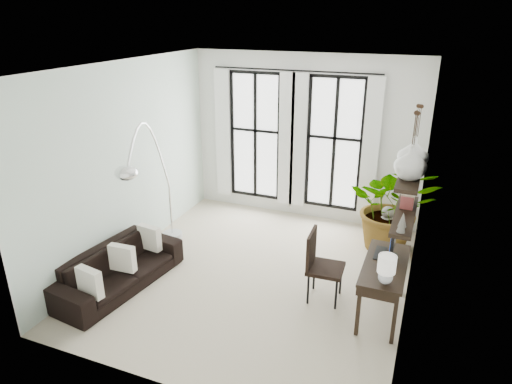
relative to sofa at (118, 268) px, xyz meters
The scene contains 16 objects.
floor 2.11m from the sofa, 30.38° to the left, with size 5.00×5.00×0.00m, color beige.
ceiling 3.57m from the sofa, 30.38° to the left, with size 5.00×5.00×0.00m, color white.
wall_left 1.73m from the sofa, 113.10° to the left, with size 5.00×5.00×0.00m, color silver.
wall_right 4.38m from the sofa, 14.60° to the left, with size 5.00×5.00×0.00m, color white.
wall_back 4.19m from the sofa, 63.15° to the left, with size 4.50×4.50×0.00m, color white.
windows 4.03m from the sofa, 65.34° to the left, with size 3.26×0.13×2.65m.
wall_shelves 4.24m from the sofa, 11.95° to the left, with size 0.25×1.30×0.60m.
sofa is the anchor object (origin of this frame).
throw_pillows 0.22m from the sofa, ahead, with size 0.40×1.52×0.40m.
plant 4.57m from the sofa, 37.06° to the left, with size 1.42×1.23×1.58m, color #2D7228.
desk 3.84m from the sofa, 11.17° to the left, with size 0.55×1.30×1.16m.
desk_chair 2.98m from the sofa, 16.06° to the left, with size 0.52×0.52×1.04m.
arc_lamp 1.77m from the sofa, 83.16° to the left, with size 0.74×1.95×2.38m.
buddha 4.50m from the sofa, 37.71° to the left, with size 0.43×0.43×0.77m.
vase_a 4.41m from the sofa, ahead, with size 0.37×0.37×0.38m, color white.
vase_b 4.47m from the sofa, 13.50° to the left, with size 0.37×0.37×0.38m, color white.
Camera 1 is at (2.31, -5.78, 3.87)m, focal length 32.00 mm.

